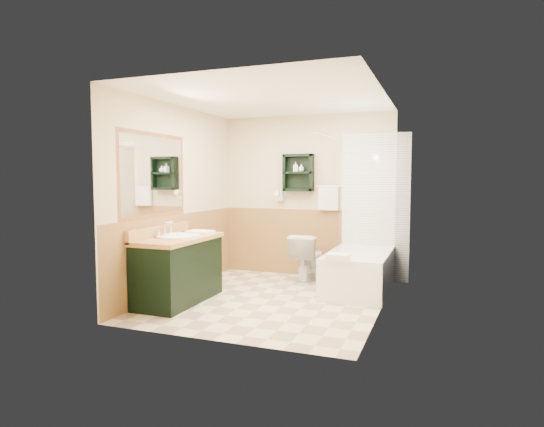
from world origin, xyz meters
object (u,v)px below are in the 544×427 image
(hair_dryer, at_px, (280,196))
(bathtub, at_px, (360,271))
(soap_bottle_b, at_px, (301,169))
(wall_shelf, at_px, (298,173))
(toilet, at_px, (308,258))
(soap_bottle_a, at_px, (295,169))
(vanity_book, at_px, (180,225))
(vanity, at_px, (179,269))

(hair_dryer, xyz_separation_m, bathtub, (1.33, -0.61, -0.94))
(soap_bottle_b, bearing_deg, wall_shelf, 174.16)
(toilet, relative_size, soap_bottle_a, 4.69)
(hair_dryer, distance_m, toilet, 1.08)
(bathtub, bearing_deg, wall_shelf, 150.41)
(wall_shelf, relative_size, hair_dryer, 2.29)
(toilet, height_order, vanity_book, vanity_book)
(bathtub, xyz_separation_m, soap_bottle_b, (-0.98, 0.58, 1.35))
(wall_shelf, distance_m, hair_dryer, 0.46)
(wall_shelf, distance_m, toilet, 1.28)
(bathtub, relative_size, soap_bottle_a, 10.27)
(soap_bottle_a, bearing_deg, bathtub, -28.40)
(wall_shelf, height_order, soap_bottle_a, wall_shelf)
(vanity, bearing_deg, soap_bottle_b, 63.31)
(bathtub, relative_size, vanity_book, 7.40)
(toilet, xyz_separation_m, soap_bottle_b, (-0.20, 0.30, 1.27))
(wall_shelf, distance_m, bathtub, 1.75)
(vanity, xyz_separation_m, soap_bottle_b, (0.94, 1.88, 1.22))
(wall_shelf, relative_size, bathtub, 0.37)
(vanity_book, distance_m, soap_bottle_a, 2.01)
(toilet, height_order, soap_bottle_a, soap_bottle_a)
(wall_shelf, relative_size, vanity, 0.45)
(wall_shelf, height_order, vanity_book, wall_shelf)
(hair_dryer, height_order, toilet, hair_dryer)
(wall_shelf, distance_m, soap_bottle_b, 0.08)
(wall_shelf, relative_size, soap_bottle_b, 5.12)
(bathtub, height_order, soap_bottle_b, soap_bottle_b)
(wall_shelf, distance_m, soap_bottle_a, 0.06)
(vanity, distance_m, toilet, 1.95)
(bathtub, xyz_separation_m, toilet, (-0.77, 0.28, 0.08))
(bathtub, xyz_separation_m, vanity_book, (-2.08, -1.00, 0.62))
(bathtub, distance_m, soap_bottle_b, 1.76)
(vanity, relative_size, bathtub, 0.81)
(wall_shelf, xyz_separation_m, soap_bottle_b, (0.05, -0.01, 0.06))
(wall_shelf, distance_m, vanity_book, 2.02)
(toilet, xyz_separation_m, vanity_book, (-1.31, -1.28, 0.54))
(soap_bottle_a, bearing_deg, soap_bottle_b, 0.00)
(vanity_book, relative_size, soap_bottle_a, 1.39)
(wall_shelf, height_order, bathtub, wall_shelf)
(hair_dryer, relative_size, soap_bottle_a, 1.64)
(toilet, bearing_deg, wall_shelf, -45.78)
(vanity_book, height_order, soap_bottle_a, soap_bottle_a)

